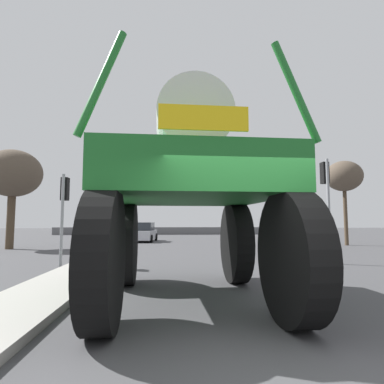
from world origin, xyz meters
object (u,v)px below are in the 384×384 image
at_px(bare_tree_left, 13,174).
at_px(traffic_signal_near_left, 64,199).
at_px(bare_tree_right, 344,177).
at_px(sedan_ahead, 143,233).
at_px(oversize_sprayer, 189,193).
at_px(traffic_signal_near_right, 326,187).

bearing_deg(bare_tree_left, traffic_signal_near_left, -54.57).
height_order(bare_tree_left, bare_tree_right, bare_tree_left).
bearing_deg(bare_tree_right, bare_tree_left, -176.09).
bearing_deg(sedan_ahead, oversize_sprayer, -167.43).
height_order(sedan_ahead, traffic_signal_near_right, traffic_signal_near_right).
distance_m(traffic_signal_near_right, bare_tree_left, 17.07).
bearing_deg(traffic_signal_near_right, bare_tree_left, 153.58).
height_order(traffic_signal_near_left, traffic_signal_near_right, traffic_signal_near_right).
xyz_separation_m(oversize_sprayer, traffic_signal_near_right, (5.65, 5.43, 0.75)).
relative_size(sedan_ahead, traffic_signal_near_left, 1.29).
relative_size(traffic_signal_near_left, bare_tree_right, 0.57).
distance_m(traffic_signal_near_left, bare_tree_right, 18.26).
relative_size(traffic_signal_near_right, bare_tree_right, 0.70).
bearing_deg(bare_tree_right, oversize_sprayer, -128.59).
relative_size(bare_tree_left, bare_tree_right, 1.02).
bearing_deg(bare_tree_right, traffic_signal_near_left, -150.22).
xyz_separation_m(oversize_sprayer, bare_tree_left, (-9.58, 13.00, 2.21)).
bearing_deg(oversize_sprayer, bare_tree_left, 34.52).
xyz_separation_m(traffic_signal_near_right, bare_tree_right, (5.87, 9.01, 1.72)).
distance_m(traffic_signal_near_right, bare_tree_right, 10.89).
height_order(oversize_sprayer, traffic_signal_near_left, oversize_sprayer).
relative_size(traffic_signal_near_right, bare_tree_left, 0.69).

